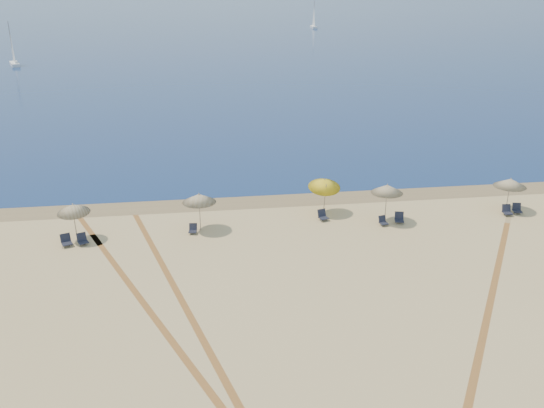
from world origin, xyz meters
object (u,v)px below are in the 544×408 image
at_px(chair_7, 507,211).
at_px(sailboat_0, 314,20).
at_px(sailboat_1, 13,52).
at_px(chair_4, 323,216).
at_px(umbrella_3, 325,184).
at_px(umbrella_4, 387,189).
at_px(chair_2, 82,240).
at_px(chair_8, 517,209).
at_px(chair_1, 66,241).
at_px(chair_6, 399,218).
at_px(chair_3, 193,229).
at_px(umbrella_5, 510,183).
at_px(chair_5, 383,221).
at_px(umbrella_1, 73,209).
at_px(umbrella_2, 199,198).

height_order(chair_7, sailboat_0, sailboat_0).
bearing_deg(sailboat_1, chair_4, -83.01).
height_order(umbrella_3, sailboat_0, sailboat_0).
bearing_deg(umbrella_4, sailboat_0, 80.09).
bearing_deg(chair_2, chair_8, -22.86).
distance_m(chair_1, chair_7, 29.04).
height_order(chair_6, chair_7, chair_6).
distance_m(chair_4, chair_7, 12.74).
bearing_deg(chair_3, sailboat_1, 120.50).
height_order(umbrella_5, chair_3, umbrella_5).
distance_m(chair_1, chair_4, 16.41).
distance_m(chair_2, chair_6, 20.32).
relative_size(umbrella_5, chair_1, 2.73).
relative_size(chair_5, chair_8, 0.88).
xyz_separation_m(chair_1, chair_4, (16.32, 1.74, -0.01)).
relative_size(chair_7, chair_8, 0.94).
relative_size(umbrella_1, chair_6, 3.04).
bearing_deg(chair_8, chair_5, -163.80).
relative_size(umbrella_5, chair_4, 2.90).
height_order(chair_3, chair_5, same).
relative_size(umbrella_2, umbrella_3, 0.93).
xyz_separation_m(chair_7, sailboat_1, (-52.56, 77.97, 2.01)).
bearing_deg(umbrella_5, chair_4, 179.64).
bearing_deg(chair_7, umbrella_5, 67.87).
bearing_deg(chair_2, umbrella_2, -15.37).
height_order(umbrella_5, sailboat_0, sailboat_0).
distance_m(umbrella_3, chair_3, 9.41).
bearing_deg(chair_1, umbrella_5, -19.42).
relative_size(umbrella_2, chair_2, 2.97).
bearing_deg(chair_4, chair_1, 169.06).
height_order(umbrella_1, chair_4, umbrella_1).
relative_size(chair_2, chair_7, 1.16).
bearing_deg(umbrella_4, chair_2, -177.41).
relative_size(umbrella_2, chair_6, 3.12).
bearing_deg(umbrella_5, umbrella_4, -175.42).
xyz_separation_m(umbrella_1, sailboat_0, (45.79, 148.40, 0.36)).
bearing_deg(sailboat_0, umbrella_2, -102.65).
bearing_deg(chair_5, chair_7, -8.47).
bearing_deg(chair_5, chair_8, -7.60).
height_order(umbrella_2, chair_5, umbrella_2).
bearing_deg(umbrella_2, chair_2, -170.52).
relative_size(chair_2, chair_4, 1.03).
bearing_deg(sailboat_1, chair_3, -88.56).
bearing_deg(umbrella_4, chair_8, 0.73).
xyz_separation_m(umbrella_5, chair_5, (-9.36, -1.30, -1.77)).
distance_m(umbrella_3, chair_7, 12.69).
xyz_separation_m(chair_5, sailboat_0, (26.22, 148.81, 2.18)).
distance_m(chair_2, chair_8, 28.95).
xyz_separation_m(chair_2, chair_6, (20.31, 0.54, 0.01)).
distance_m(umbrella_3, chair_6, 5.47).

